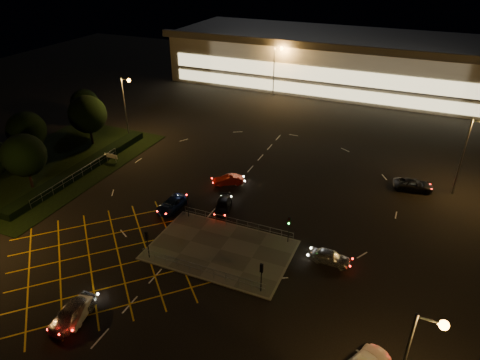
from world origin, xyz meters
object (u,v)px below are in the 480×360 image
at_px(car_far_dkgrey, 223,205).
at_px(car_east_grey, 413,185).
at_px(signal_se, 261,272).
at_px(signal_ne, 289,224).
at_px(car_left_blue, 172,204).
at_px(signal_sw, 147,239).
at_px(signal_nw, 187,200).
at_px(car_circ_red, 228,180).
at_px(car_queue_white, 79,311).
at_px(car_near_silver, 72,313).
at_px(car_right_silver, 330,257).

bearing_deg(car_far_dkgrey, car_east_grey, 20.00).
distance_m(signal_se, car_far_dkgrey, 14.31).
bearing_deg(signal_ne, car_left_blue, 176.86).
xyz_separation_m(signal_sw, signal_nw, (0.00, 7.99, 0.00)).
relative_size(signal_sw, signal_ne, 1.00).
bearing_deg(signal_sw, car_circ_red, -93.30).
xyz_separation_m(signal_nw, car_left_blue, (-2.68, 0.81, -1.73)).
relative_size(car_queue_white, car_east_grey, 0.77).
height_order(signal_sw, car_queue_white, signal_sw).
height_order(signal_nw, car_queue_white, signal_nw).
bearing_deg(car_far_dkgrey, car_near_silver, -116.77).
distance_m(car_near_silver, car_queue_white, 0.62).
relative_size(signal_nw, car_far_dkgrey, 0.75).
bearing_deg(car_circ_red, signal_ne, 19.67).
distance_m(signal_nw, car_queue_white, 16.87).
bearing_deg(signal_se, car_circ_red, -56.83).
bearing_deg(car_circ_red, signal_sw, -34.77).
relative_size(car_queue_white, car_far_dkgrey, 0.90).
bearing_deg(signal_ne, car_near_silver, -127.70).
relative_size(car_right_silver, car_east_grey, 0.80).
bearing_deg(signal_se, signal_sw, 0.00).
bearing_deg(signal_sw, car_near_silver, 81.68).
bearing_deg(car_near_silver, car_queue_white, 61.72).
height_order(signal_nw, car_right_silver, signal_nw).
distance_m(signal_se, car_circ_red, 20.23).
relative_size(signal_se, car_east_grey, 0.64).
xyz_separation_m(signal_nw, car_near_silver, (-1.36, -17.28, -1.58)).
distance_m(car_near_silver, car_right_silver, 24.11).
height_order(car_far_dkgrey, car_circ_red, car_circ_red).
relative_size(signal_nw, car_near_silver, 0.68).
relative_size(car_circ_red, car_east_grey, 0.77).
bearing_deg(car_left_blue, car_circ_red, 68.76).
bearing_deg(car_east_grey, car_far_dkgrey, 114.86).
relative_size(car_far_dkgrey, car_circ_red, 1.11).
height_order(signal_ne, car_circ_red, signal_ne).
relative_size(signal_sw, signal_nw, 1.00).
height_order(car_right_silver, car_circ_red, car_right_silver).
bearing_deg(car_far_dkgrey, car_right_silver, -32.37).
bearing_deg(car_queue_white, car_left_blue, 83.30).
height_order(signal_sw, signal_nw, same).
distance_m(car_queue_white, car_left_blue, 17.63).
relative_size(signal_sw, car_left_blue, 0.68).
bearing_deg(signal_se, car_queue_white, 33.82).
bearing_deg(signal_sw, signal_nw, -90.00).
bearing_deg(car_circ_red, car_near_silver, -36.57).
bearing_deg(car_near_silver, car_right_silver, 40.72).
bearing_deg(signal_nw, signal_ne, 0.00).
height_order(car_far_dkgrey, car_east_grey, car_east_grey).
height_order(signal_se, car_east_grey, signal_se).
relative_size(signal_nw, car_left_blue, 0.68).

